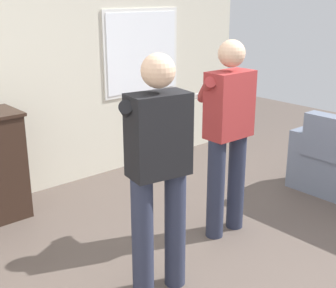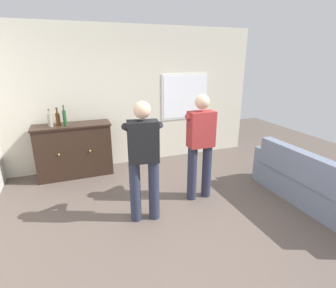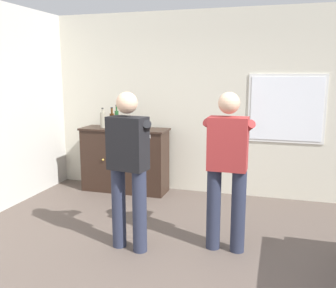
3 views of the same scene
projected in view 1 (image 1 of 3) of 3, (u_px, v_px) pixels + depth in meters
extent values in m
plane|color=brown|center=(250.00, 287.00, 3.38)|extent=(10.40, 10.40, 0.00)
cube|color=beige|center=(57.00, 56.00, 4.85)|extent=(5.20, 0.12, 2.80)
cube|color=silver|center=(142.00, 52.00, 5.49)|extent=(1.08, 0.02, 1.00)
cube|color=white|center=(142.00, 52.00, 5.48)|extent=(1.00, 0.03, 0.92)
cube|color=slate|center=(309.00, 155.00, 5.16)|extent=(0.55, 0.18, 0.64)
cylinder|color=#282D42|center=(143.00, 239.00, 3.17)|extent=(0.15, 0.15, 0.88)
cylinder|color=#282D42|center=(175.00, 229.00, 3.30)|extent=(0.15, 0.15, 0.88)
cube|color=black|center=(159.00, 135.00, 3.01)|extent=(0.43, 0.29, 0.55)
sphere|color=#D8AD8C|center=(158.00, 71.00, 2.88)|extent=(0.22, 0.22, 0.22)
cylinder|color=black|center=(131.00, 115.00, 3.05)|extent=(0.37, 0.37, 0.29)
cylinder|color=black|center=(161.00, 111.00, 3.17)|extent=(0.27, 0.43, 0.29)
cube|color=white|center=(136.00, 120.00, 3.26)|extent=(0.15, 0.07, 0.04)
cylinder|color=#282D42|center=(216.00, 189.00, 3.97)|extent=(0.15, 0.15, 0.88)
cylinder|color=#282D42|center=(236.00, 181.00, 4.13)|extent=(0.15, 0.15, 0.88)
cube|color=#9E2D2D|center=(230.00, 105.00, 3.82)|extent=(0.40, 0.22, 0.55)
sphere|color=#D8AD8C|center=(232.00, 53.00, 3.70)|extent=(0.22, 0.22, 0.22)
cylinder|color=#9E2D2D|center=(206.00, 90.00, 3.83)|extent=(0.33, 0.41, 0.29)
cylinder|color=#9E2D2D|center=(225.00, 87.00, 3.98)|extent=(0.33, 0.41, 0.29)
cube|color=white|center=(202.00, 95.00, 4.05)|extent=(0.15, 0.04, 0.04)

